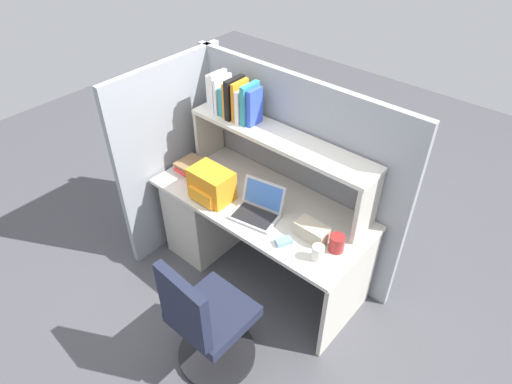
{
  "coord_description": "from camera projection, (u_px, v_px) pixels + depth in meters",
  "views": [
    {
      "loc": [
        1.54,
        -1.85,
        2.76
      ],
      "look_at": [
        0.0,
        -0.05,
        0.85
      ],
      "focal_mm": 31.3,
      "sensor_mm": 36.0,
      "label": 1
    }
  ],
  "objects": [
    {
      "name": "ground_plane",
      "position": [
        260.0,
        271.0,
        3.6
      ],
      "size": [
        8.0,
        8.0,
        0.0
      ],
      "primitive_type": "plane",
      "color": "#4C4C51"
    },
    {
      "name": "desk",
      "position": [
        223.0,
        213.0,
        3.55
      ],
      "size": [
        1.6,
        0.7,
        0.73
      ],
      "color": "beige",
      "rests_on": "ground_plane"
    },
    {
      "name": "cubicle_partition_rear",
      "position": [
        293.0,
        173.0,
        3.34
      ],
      "size": [
        1.84,
        0.05,
        1.55
      ],
      "primitive_type": "cube",
      "color": "gray",
      "rests_on": "ground_plane"
    },
    {
      "name": "cubicle_partition_left",
      "position": [
        175.0,
        155.0,
        3.52
      ],
      "size": [
        0.05,
        1.06,
        1.55
      ],
      "primitive_type": "cube",
      "color": "gray",
      "rests_on": "ground_plane"
    },
    {
      "name": "overhead_hutch",
      "position": [
        280.0,
        148.0,
        3.04
      ],
      "size": [
        1.44,
        0.28,
        0.45
      ],
      "color": "#BCB7AC",
      "rests_on": "desk"
    },
    {
      "name": "reference_books_on_shelf",
      "position": [
        234.0,
        99.0,
        3.11
      ],
      "size": [
        0.41,
        0.19,
        0.29
      ],
      "color": "white",
      "rests_on": "overhead_hutch"
    },
    {
      "name": "laptop",
      "position": [
        258.0,
        208.0,
        3.02
      ],
      "size": [
        0.35,
        0.31,
        0.22
      ],
      "color": "#B7BABF",
      "rests_on": "desk"
    },
    {
      "name": "backpack",
      "position": [
        211.0,
        185.0,
        3.12
      ],
      "size": [
        0.3,
        0.23,
        0.23
      ],
      "color": "orange",
      "rests_on": "desk"
    },
    {
      "name": "computer_mouse",
      "position": [
        284.0,
        241.0,
        2.82
      ],
      "size": [
        0.1,
        0.12,
        0.03
      ],
      "primitive_type": "cube",
      "rotation": [
        0.0,
        0.0,
        -0.49
      ],
      "color": "#7299C6",
      "rests_on": "desk"
    },
    {
      "name": "paper_cup",
      "position": [
        318.0,
        253.0,
        2.69
      ],
      "size": [
        0.08,
        0.08,
        0.1
      ],
      "primitive_type": "cylinder",
      "color": "white",
      "rests_on": "desk"
    },
    {
      "name": "tissue_box",
      "position": [
        312.0,
        231.0,
        2.84
      ],
      "size": [
        0.22,
        0.13,
        0.1
      ],
      "primitive_type": "cube",
      "rotation": [
        0.0,
        0.0,
        -0.03
      ],
      "color": "#BFB299",
      "rests_on": "desk"
    },
    {
      "name": "snack_canister",
      "position": [
        337.0,
        243.0,
        2.75
      ],
      "size": [
        0.1,
        0.1,
        0.11
      ],
      "primitive_type": "cylinder",
      "color": "maroon",
      "rests_on": "desk"
    },
    {
      "name": "desk_book_stack",
      "position": [
        193.0,
        168.0,
        3.39
      ],
      "size": [
        0.24,
        0.21,
        0.08
      ],
      "color": "white",
      "rests_on": "desk"
    },
    {
      "name": "office_chair",
      "position": [
        207.0,
        325.0,
        2.75
      ],
      "size": [
        0.52,
        0.52,
        0.93
      ],
      "rotation": [
        0.0,
        0.0,
        3.08
      ],
      "color": "black",
      "rests_on": "ground_plane"
    }
  ]
}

